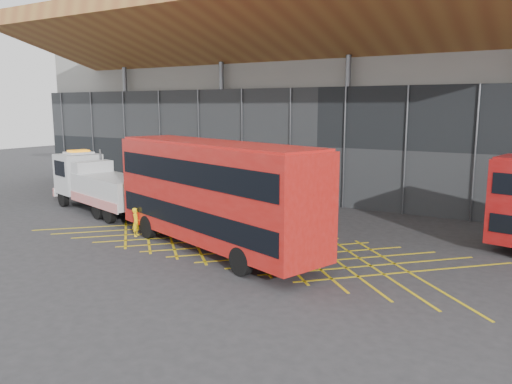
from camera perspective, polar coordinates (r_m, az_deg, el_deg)
The scene contains 6 objects.
ground_plane at distance 26.44m, azimuth -7.30°, elevation -5.04°, with size 120.00×120.00×0.00m, color #2C2C2E.
road_markings at distance 24.65m, azimuth -1.40°, elevation -6.04°, with size 23.16×7.16×0.01m.
construction_building at distance 40.97m, azimuth 11.16°, elevation 12.73°, with size 55.00×23.97×18.00m.
recovery_truck at distance 33.58m, azimuth -17.53°, elevation 0.85°, with size 11.04×5.23×3.87m.
bus_towed at distance 23.23m, azimuth -4.90°, elevation 0.13°, with size 12.82×6.77×5.12m.
worker at distance 26.86m, azimuth -13.55°, elevation -3.35°, with size 0.55×0.36×1.50m, color yellow.
Camera 1 is at (15.87, -20.06, 6.70)m, focal length 35.00 mm.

